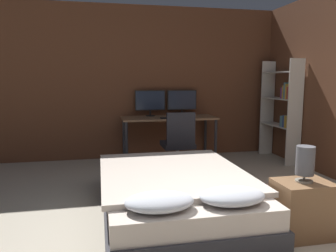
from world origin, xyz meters
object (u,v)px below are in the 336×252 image
at_px(monitor_right, 182,101).
at_px(bed, 175,194).
at_px(nightstand, 302,209).
at_px(bookshelf, 283,105).
at_px(computer_mouse, 188,117).
at_px(monitor_left, 150,101).
at_px(office_chair, 178,149).
at_px(keyboard, 172,118).
at_px(desk, 169,122).
at_px(bedside_lamp, 305,162).

bearing_deg(monitor_right, bed, -105.82).
distance_m(nightstand, bookshelf, 2.97).
bearing_deg(computer_mouse, bed, -108.62).
relative_size(nightstand, monitor_left, 0.95).
relative_size(computer_mouse, bookshelf, 0.04).
distance_m(office_chair, bookshelf, 2.07).
relative_size(keyboard, office_chair, 0.40).
relative_size(bed, desk, 1.28).
relative_size(monitor_right, computer_mouse, 7.65).
bearing_deg(office_chair, bed, -104.99).
distance_m(bed, office_chair, 1.58).
distance_m(desk, computer_mouse, 0.37).
xyz_separation_m(computer_mouse, bookshelf, (1.64, -0.21, 0.18)).
distance_m(monitor_right, office_chair, 1.27).
bearing_deg(desk, nightstand, -78.83).
bearing_deg(monitor_left, monitor_right, 0.00).
bearing_deg(bedside_lamp, nightstand, -90.00).
xyz_separation_m(computer_mouse, office_chair, (-0.31, -0.60, -0.41)).
height_order(nightstand, monitor_right, monitor_right).
bearing_deg(desk, bedside_lamp, -78.83).
bearing_deg(monitor_left, keyboard, -57.06).
height_order(monitor_left, bookshelf, bookshelf).
bearing_deg(monitor_right, nightstand, -84.66).
xyz_separation_m(nightstand, computer_mouse, (-0.32, 2.78, 0.53)).
distance_m(bedside_lamp, computer_mouse, 2.80).
height_order(bedside_lamp, computer_mouse, bedside_lamp).
distance_m(bed, monitor_left, 2.69).
bearing_deg(keyboard, office_chair, -92.78).
relative_size(bedside_lamp, computer_mouse, 4.61).
bearing_deg(bookshelf, bed, -141.09).
xyz_separation_m(monitor_left, office_chair, (0.26, -1.04, -0.65)).
distance_m(bed, bookshelf, 3.11).
height_order(bedside_lamp, office_chair, office_chair).
bearing_deg(monitor_right, desk, -142.14).
height_order(keyboard, computer_mouse, computer_mouse).
bearing_deg(nightstand, bedside_lamp, 90.00).
relative_size(monitor_right, keyboard, 1.43).
height_order(bed, bookshelf, bookshelf).
bearing_deg(keyboard, monitor_left, 122.94).
bearing_deg(bedside_lamp, keyboard, 102.03).
xyz_separation_m(monitor_right, bookshelf, (1.63, -0.66, -0.06)).
xyz_separation_m(bedside_lamp, desk, (-0.59, 3.00, -0.01)).
xyz_separation_m(nightstand, office_chair, (-0.62, 2.18, 0.12)).
bearing_deg(computer_mouse, nightstand, -83.52).
relative_size(monitor_left, monitor_right, 1.00).
xyz_separation_m(nightstand, monitor_right, (-0.30, 3.23, 0.77)).
height_order(desk, monitor_left, monitor_left).
height_order(bed, monitor_left, monitor_left).
relative_size(bed, computer_mouse, 29.70).
relative_size(bed, bookshelf, 1.19).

